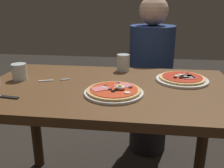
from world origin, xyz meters
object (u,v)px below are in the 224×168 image
at_px(dining_table, 109,108).
at_px(water_glass_far, 19,73).
at_px(pizza_foreground, 114,91).
at_px(knife, 2,96).
at_px(water_glass_near, 123,64).
at_px(diner_person, 150,82).
at_px(fork, 51,80).
at_px(pizza_across_left, 182,79).

xyz_separation_m(dining_table, water_glass_far, (-0.49, 0.05, 0.16)).
height_order(dining_table, pizza_foreground, pizza_foreground).
bearing_deg(knife, pizza_foreground, 11.77).
relative_size(pizza_foreground, water_glass_near, 2.71).
distance_m(knife, diner_person, 1.10).
bearing_deg(diner_person, fork, 48.30).
xyz_separation_m(dining_table, fork, (-0.31, 0.05, 0.12)).
bearing_deg(water_glass_far, fork, -0.10).
xyz_separation_m(water_glass_near, knife, (-0.49, -0.50, -0.04)).
relative_size(pizza_foreground, diner_person, 0.23).
relative_size(pizza_foreground, pizza_across_left, 0.99).
bearing_deg(fork, knife, -117.67).
bearing_deg(diner_person, water_glass_far, 40.23).
bearing_deg(dining_table, knife, -155.10).
relative_size(water_glass_far, fork, 0.56).
bearing_deg(pizza_across_left, knife, -157.41).
relative_size(water_glass_near, fork, 0.65).
distance_m(water_glass_far, knife, 0.26).
height_order(pizza_across_left, water_glass_far, water_glass_far).
bearing_deg(knife, pizza_across_left, 22.59).
xyz_separation_m(water_glass_far, knife, (0.04, -0.25, -0.03)).
relative_size(pizza_foreground, fork, 1.76).
bearing_deg(pizza_foreground, diner_person, 76.48).
xyz_separation_m(dining_table, knife, (-0.45, -0.21, 0.12)).
distance_m(water_glass_near, knife, 0.70).
relative_size(dining_table, diner_person, 1.06).
distance_m(water_glass_near, diner_person, 0.45).
xyz_separation_m(pizza_foreground, water_glass_near, (0.01, 0.40, 0.03)).
distance_m(water_glass_far, diner_person, 0.95).
relative_size(pizza_across_left, water_glass_near, 2.74).
height_order(pizza_across_left, knife, pizza_across_left).
distance_m(pizza_foreground, water_glass_far, 0.55).
height_order(water_glass_near, water_glass_far, water_glass_near).
xyz_separation_m(fork, knife, (-0.13, -0.25, 0.00)).
xyz_separation_m(pizza_across_left, knife, (-0.82, -0.34, -0.01)).
bearing_deg(pizza_across_left, water_glass_near, 153.51).
bearing_deg(water_glass_far, pizza_across_left, 5.78).
bearing_deg(fork, water_glass_near, 34.81).
bearing_deg(water_glass_near, knife, -134.37).
relative_size(water_glass_near, diner_person, 0.08).
height_order(water_glass_near, fork, water_glass_near).
xyz_separation_m(pizza_across_left, water_glass_far, (-0.86, -0.09, 0.03)).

